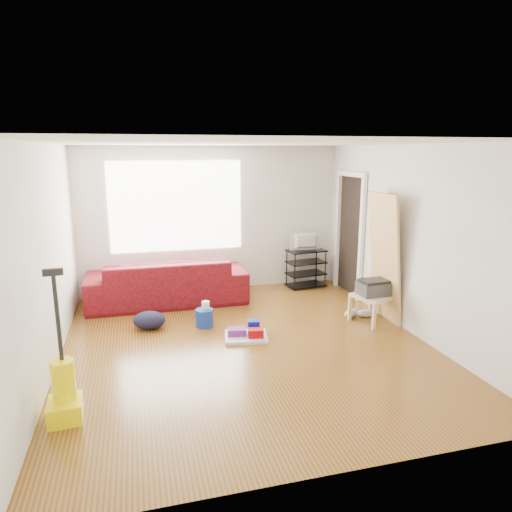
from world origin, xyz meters
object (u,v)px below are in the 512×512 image
object	(u,v)px
tv_stand	(306,268)
backpack	(150,328)
bucket	(204,326)
cleaning_tray	(247,333)
vacuum	(64,392)
side_table	(373,299)
sofa	(168,302)

from	to	relation	value
tv_stand	backpack	world-z (taller)	tv_stand
bucket	backpack	world-z (taller)	bucket
cleaning_tray	vacuum	bearing A→B (deg)	-146.34
backpack	vacuum	xyz separation A→B (m)	(-0.82, -2.04, 0.26)
cleaning_tray	side_table	bearing A→B (deg)	3.53
backpack	vacuum	distance (m)	2.21
backpack	cleaning_tray	bearing A→B (deg)	-15.02
side_table	backpack	size ratio (longest dim) A/B	1.43
cleaning_tray	sofa	bearing A→B (deg)	117.18
tv_stand	side_table	world-z (taller)	tv_stand
backpack	vacuum	size ratio (longest dim) A/B	0.31
side_table	bucket	size ratio (longest dim) A/B	2.57
tv_stand	backpack	distance (m)	3.15
sofa	vacuum	bearing A→B (deg)	69.52
tv_stand	sofa	bearing A→B (deg)	178.81
side_table	bucket	xyz separation A→B (m)	(-2.37, 0.44, -0.34)
sofa	tv_stand	size ratio (longest dim) A/B	3.49
sofa	cleaning_tray	distance (m)	1.96
side_table	cleaning_tray	bearing A→B (deg)	-176.47
sofa	side_table	size ratio (longest dim) A/B	3.95
sofa	bucket	bearing A→B (deg)	109.30
sofa	bucket	size ratio (longest dim) A/B	10.16
sofa	side_table	distance (m)	3.24
tv_stand	vacuum	size ratio (longest dim) A/B	0.51
cleaning_tray	vacuum	size ratio (longest dim) A/B	0.44
tv_stand	side_table	distance (m)	1.92
tv_stand	bucket	distance (m)	2.56
vacuum	bucket	bearing A→B (deg)	46.70
side_table	vacuum	bearing A→B (deg)	-159.38
bucket	vacuum	distance (m)	2.50
side_table	cleaning_tray	distance (m)	1.92
tv_stand	cleaning_tray	bearing A→B (deg)	-135.78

